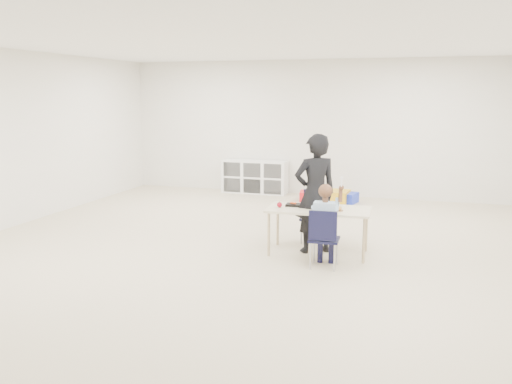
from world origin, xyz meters
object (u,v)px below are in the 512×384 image
(child, at_px, (325,221))
(cubby_shelf, at_px, (255,177))
(chair_near, at_px, (324,238))
(adult, at_px, (315,194))
(table, at_px, (318,231))

(child, relative_size, cubby_shelf, 0.83)
(chair_near, bearing_deg, cubby_shelf, 114.13)
(child, distance_m, adult, 0.70)
(child, height_order, cubby_shelf, child)
(chair_near, relative_size, cubby_shelf, 0.53)
(table, xyz_separation_m, chair_near, (0.18, -0.55, 0.06))
(table, distance_m, adult, 0.50)
(chair_near, height_order, adult, adult)
(chair_near, bearing_deg, child, 87.02)
(cubby_shelf, height_order, adult, adult)
(cubby_shelf, distance_m, adult, 4.51)
(cubby_shelf, bearing_deg, child, -62.89)
(chair_near, distance_m, child, 0.21)
(table, height_order, child, child)
(table, relative_size, child, 1.18)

